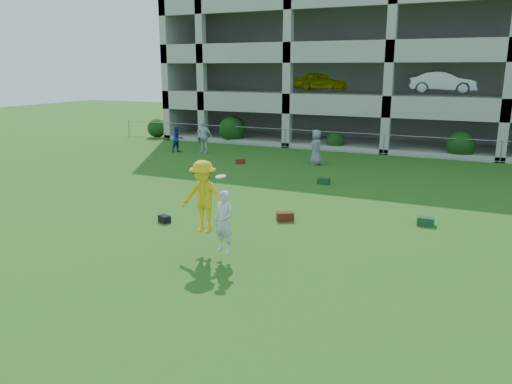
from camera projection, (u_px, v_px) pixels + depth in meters
The scene contains 13 objects.
ground at pixel (225, 281), 11.65m from camera, with size 100.00×100.00×0.00m, color #235114.
bystander_a at pixel (177, 139), 29.13m from camera, with size 0.73×0.57×1.51m, color navy.
bystander_b at pixel (203, 137), 28.89m from camera, with size 1.10×0.46×1.88m, color silver.
bystander_c at pixel (316, 147), 25.31m from camera, with size 0.88×0.57×1.79m, color slate.
bag_red_a at pixel (285, 216), 16.21m from camera, with size 0.55×0.30×0.28m, color #51120D.
bag_black_b at pixel (164, 219), 16.05m from camera, with size 0.40×0.25×0.22m, color black.
bag_green_c at pixel (426, 221), 15.75m from camera, with size 0.50×0.35×0.26m, color #143820.
bag_red_f at pixel (240, 161), 25.74m from camera, with size 0.45×0.28×0.24m, color #54170E.
bag_green_g at pixel (324, 181), 21.28m from camera, with size 0.50×0.30×0.25m, color #153B16.
frisbee_contest at pixel (207, 201), 13.02m from camera, with size 1.72×0.90×2.28m.
parking_garage at pixel (413, 50), 34.58m from camera, with size 30.00×14.00×12.00m.
fence at pixel (384, 144), 28.23m from camera, with size 36.06×0.06×1.20m.
shrub_row at pixel (474, 131), 26.76m from camera, with size 34.38×2.52×3.50m.
Camera 1 is at (5.18, -9.50, 4.86)m, focal length 35.00 mm.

